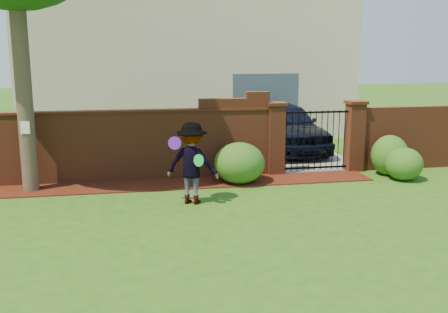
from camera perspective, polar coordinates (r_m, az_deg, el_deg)
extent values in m
cube|color=#295515|center=(9.34, -1.72, -8.17)|extent=(80.00, 80.00, 0.01)
cube|color=#361209|center=(12.43, -8.49, -3.19)|extent=(11.10, 1.08, 0.03)
cube|color=brown|center=(12.92, -14.05, 0.94)|extent=(8.70, 0.25, 1.70)
cube|color=brown|center=(13.03, 1.12, 5.82)|extent=(1.80, 0.25, 0.30)
cube|color=brown|center=(13.15, 3.71, 6.85)|extent=(0.60, 0.25, 0.16)
cube|color=brown|center=(12.79, -14.24, 4.82)|extent=(8.70, 0.31, 0.06)
cube|color=brown|center=(15.16, 21.14, 2.03)|extent=(4.00, 0.25, 1.70)
cube|color=brown|center=(13.42, 5.71, 1.84)|extent=(0.42, 0.42, 1.80)
cube|color=brown|center=(13.30, 5.79, 5.83)|extent=(0.50, 0.50, 0.08)
cube|color=brown|center=(14.20, 14.27, 2.07)|extent=(0.42, 0.42, 1.80)
cube|color=brown|center=(14.08, 14.45, 5.84)|extent=(0.50, 0.50, 0.08)
cylinder|color=black|center=(13.52, 6.89, 1.66)|extent=(0.02, 0.02, 1.60)
cylinder|color=black|center=(13.57, 7.54, 1.68)|extent=(0.02, 0.02, 1.60)
cylinder|color=black|center=(13.62, 8.19, 1.70)|extent=(0.02, 0.02, 1.60)
cylinder|color=black|center=(13.67, 8.83, 1.72)|extent=(0.02, 0.02, 1.60)
cylinder|color=black|center=(13.72, 9.47, 1.74)|extent=(0.02, 0.02, 1.60)
cylinder|color=black|center=(13.78, 10.10, 1.76)|extent=(0.02, 0.02, 1.60)
cylinder|color=black|center=(13.84, 10.73, 1.77)|extent=(0.02, 0.02, 1.60)
cylinder|color=black|center=(13.90, 11.35, 1.79)|extent=(0.02, 0.02, 1.60)
cylinder|color=black|center=(13.96, 11.97, 1.81)|extent=(0.02, 0.02, 1.60)
cylinder|color=black|center=(14.02, 12.58, 1.82)|extent=(0.02, 0.02, 1.60)
cylinder|color=black|center=(14.09, 13.18, 1.84)|extent=(0.02, 0.02, 1.60)
cube|color=black|center=(13.92, 10.00, -1.21)|extent=(1.78, 0.03, 0.05)
cube|color=black|center=(13.68, 10.21, 4.85)|extent=(1.78, 0.03, 0.05)
cube|color=gray|center=(17.66, 5.43, 1.22)|extent=(3.20, 8.00, 0.01)
cube|color=beige|center=(20.82, -4.30, 11.08)|extent=(12.00, 6.00, 6.00)
cube|color=#384C5B|center=(18.50, 4.59, 5.44)|extent=(2.40, 0.12, 2.40)
imported|color=black|center=(16.47, 6.87, 3.24)|extent=(2.18, 4.80, 1.60)
cylinder|color=#423428|center=(12.30, -21.73, 12.39)|extent=(0.36, 0.36, 7.00)
cube|color=white|center=(12.22, -21.20, 3.01)|extent=(0.20, 0.01, 0.28)
ellipsoid|color=#1D5519|center=(12.45, 1.73, -0.73)|extent=(1.23, 1.23, 1.01)
ellipsoid|color=#1D5519|center=(13.97, 17.90, 0.14)|extent=(0.95, 0.95, 1.05)
ellipsoid|color=#1D5519|center=(13.54, 19.33, -0.78)|extent=(0.92, 0.92, 0.82)
imported|color=gray|center=(10.74, -3.63, -0.78)|extent=(1.27, 1.03, 1.72)
cylinder|color=#621FC3|center=(10.52, -5.50, 1.49)|extent=(0.27, 0.10, 0.27)
cylinder|color=green|center=(10.45, -2.81, -0.44)|extent=(0.21, 0.23, 0.25)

